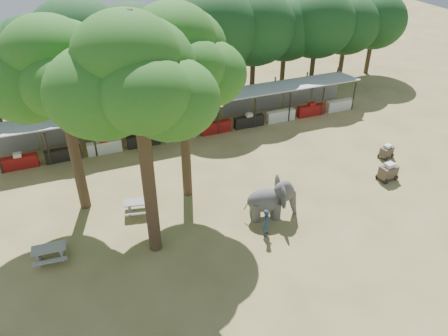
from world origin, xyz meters
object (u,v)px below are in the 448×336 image
object	(u,v)px
yard_tree_back	(177,57)
picnic_table_near	(50,252)
yard_tree_left	(55,72)
cart_back	(387,151)
handler	(267,223)
yard_tree_center	(133,79)
picnic_table_far	(139,205)
cart_front	(388,171)
elephant	(272,199)

from	to	relation	value
yard_tree_back	picnic_table_near	size ratio (longest dim) A/B	6.56
yard_tree_left	cart_back	world-z (taller)	yard_tree_left
yard_tree_back	picnic_table_near	xyz separation A→B (m)	(-8.00, -3.15, -8.00)
handler	yard_tree_center	bearing A→B (deg)	118.15
picnic_table_near	picnic_table_far	distance (m)	5.44
cart_front	handler	bearing A→B (deg)	-175.32
yard_tree_left	yard_tree_center	distance (m)	5.92
yard_tree_back	picnic_table_far	bearing A→B (deg)	-162.91
picnic_table_near	picnic_table_far	size ratio (longest dim) A/B	0.95
picnic_table_far	cart_front	xyz separation A→B (m)	(15.62, -2.42, 0.08)
picnic_table_far	cart_back	world-z (taller)	cart_back
yard_tree_center	handler	xyz separation A→B (m)	(5.94, -1.38, -8.37)
picnic_table_far	yard_tree_left	bearing A→B (deg)	158.02
yard_tree_back	cart_back	distance (m)	16.46
yard_tree_back	cart_back	size ratio (longest dim) A/B	9.69
handler	cart_front	size ratio (longest dim) A/B	1.25
elephant	picnic_table_far	xyz separation A→B (m)	(-6.98, 3.02, -0.63)
yard_tree_center	cart_back	bearing A→B (deg)	9.57
handler	picnic_table_near	xyz separation A→B (m)	(-10.94, 2.23, -0.30)
yard_tree_left	handler	xyz separation A→B (m)	(8.94, -6.38, -7.36)
yard_tree_left	picnic_table_near	bearing A→B (deg)	-115.74
yard_tree_center	cart_front	size ratio (longest dim) A/B	9.02
yard_tree_left	yard_tree_center	world-z (taller)	yard_tree_center
picnic_table_far	cart_front	bearing A→B (deg)	2.36
yard_tree_center	elephant	bearing A→B (deg)	0.38
picnic_table_far	cart_back	bearing A→B (deg)	10.67
elephant	handler	bearing A→B (deg)	-112.66
elephant	yard_tree_left	bearing A→B (deg)	166.09
handler	picnic_table_far	distance (m)	7.45
picnic_table_near	cart_back	distance (m)	22.42
yard_tree_left	handler	world-z (taller)	yard_tree_left
yard_tree_left	picnic_table_far	world-z (taller)	yard_tree_left
yard_tree_center	elephant	xyz separation A→B (m)	(6.94, 0.05, -8.06)
cart_back	yard_tree_left	bearing A→B (deg)	157.47
yard_tree_back	elephant	xyz separation A→B (m)	(3.94, -3.95, -7.40)
elephant	handler	world-z (taller)	elephant
elephant	picnic_table_far	world-z (taller)	elephant
yard_tree_back	handler	size ratio (longest dim) A/B	6.79
picnic_table_near	cart_front	xyz separation A→B (m)	(20.59, -0.20, 0.06)
handler	cart_back	bearing A→B (deg)	-28.07
handler	cart_back	xyz separation A→B (m)	(11.38, 4.30, -0.34)
yard_tree_left	yard_tree_back	distance (m)	6.09
yard_tree_center	elephant	size ratio (longest dim) A/B	3.92
picnic_table_near	cart_back	size ratio (longest dim) A/B	1.48
elephant	cart_back	bearing A→B (deg)	28.06
handler	picnic_table_near	size ratio (longest dim) A/B	0.97
cart_front	picnic_table_far	bearing A→B (deg)	164.02
yard_tree_left	yard_tree_back	world-z (taller)	yard_tree_back
elephant	cart_front	world-z (taller)	elephant
yard_tree_center	picnic_table_near	bearing A→B (deg)	170.39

